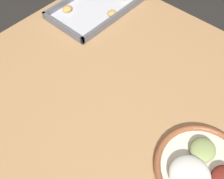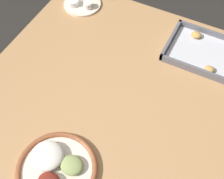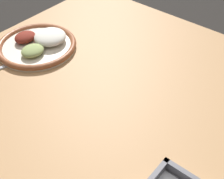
{
  "view_description": "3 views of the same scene",
  "coord_description": "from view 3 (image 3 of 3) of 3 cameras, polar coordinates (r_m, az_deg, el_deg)",
  "views": [
    {
      "loc": [
        -0.39,
        -0.34,
        1.5
      ],
      "look_at": [
        -0.01,
        0.0,
        0.81
      ],
      "focal_mm": 42.0,
      "sensor_mm": 36.0,
      "label": 1
    },
    {
      "loc": [
        0.3,
        -0.61,
        1.79
      ],
      "look_at": [
        -0.01,
        0.0,
        0.81
      ],
      "focal_mm": 50.0,
      "sensor_mm": 36.0,
      "label": 2
    },
    {
      "loc": [
        0.49,
        0.42,
        1.41
      ],
      "look_at": [
        -0.01,
        0.0,
        0.81
      ],
      "focal_mm": 50.0,
      "sensor_mm": 36.0,
      "label": 3
    }
  ],
  "objects": [
    {
      "name": "dining_table",
      "position": [
        0.98,
        -0.38,
        -6.24
      ],
      "size": [
        1.07,
        1.09,
        0.78
      ],
      "color": "#AD7F51",
      "rests_on": "ground_plane"
    },
    {
      "name": "dinner_plate",
      "position": [
        1.12,
        -13.36,
        8.06
      ],
      "size": [
        0.27,
        0.27,
        0.05
      ],
      "color": "beige",
      "rests_on": "dining_table"
    }
  ]
}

